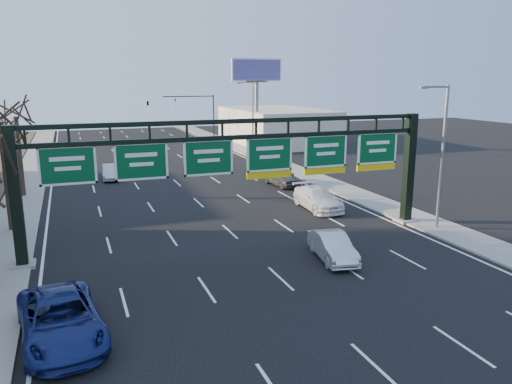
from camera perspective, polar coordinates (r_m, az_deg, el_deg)
name	(u,v)px	position (r m, az deg, el deg)	size (l,w,h in m)	color
ground	(298,295)	(22.68, 4.85, -11.63)	(160.00, 160.00, 0.00)	black
sidewalk_left	(19,211)	(39.88, -25.47, -1.94)	(3.00, 120.00, 0.12)	gray
sidewalk_right	(332,185)	(45.28, 8.67, 0.82)	(3.00, 120.00, 0.12)	gray
lane_markings	(192,197)	(40.71, -7.28, -0.57)	(21.60, 120.00, 0.01)	white
sign_gantry	(242,164)	(28.52, -1.58, 3.25)	(24.60, 1.20, 7.20)	black
building_right_distant	(276,126)	(74.78, 2.33, 7.56)	(12.00, 20.00, 5.00)	#BEB39E
tree_far	(14,103)	(43.79, -25.92, 9.10)	(3.60, 3.60, 8.86)	#32281C
streetlight_near	(441,150)	(32.92, 20.40, 4.54)	(2.15, 0.22, 9.00)	slate
streetlight_far	(252,114)	(62.54, -0.49, 8.91)	(2.15, 0.22, 9.00)	slate
billboard_right	(257,81)	(67.95, 0.08, 12.58)	(7.00, 0.50, 12.00)	slate
traffic_signal_mast	(173,106)	(75.14, -9.44, 9.71)	(10.16, 0.54, 7.00)	black
car_blue_suv	(61,319)	(20.02, -21.43, -13.40)	(2.74, 5.94, 1.65)	navy
car_silver_sedan	(333,247)	(26.78, 8.74, -6.20)	(1.50, 4.31, 1.42)	silver
car_white_wagon	(318,198)	(36.89, 7.07, -0.73)	(2.20, 5.40, 1.57)	white
car_grey_far	(282,176)	(44.75, 2.97, 1.80)	(1.92, 4.78, 1.63)	#45474B
car_silver_distant	(111,172)	(49.41, -16.21, 2.22)	(1.49, 4.28, 1.41)	#BABABF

